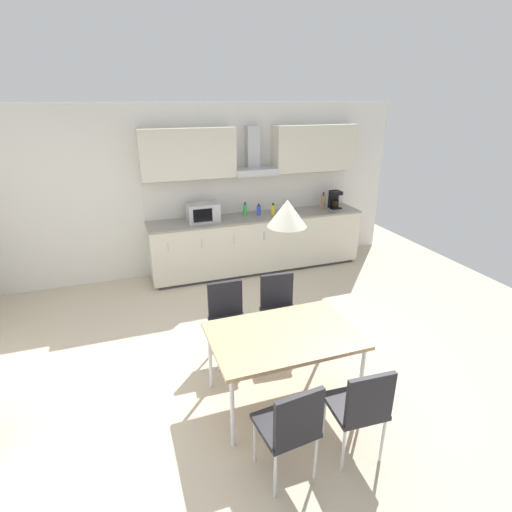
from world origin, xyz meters
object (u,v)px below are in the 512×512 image
(coffee_maker, at_px, (334,199))
(chair_near_left, at_px, (291,424))
(bottle_yellow, at_px, (273,209))
(bottle_blue, at_px, (259,210))
(chair_far_right, at_px, (279,305))
(chair_far_left, at_px, (228,314))
(bottle_brown, at_px, (323,202))
(chair_near_right, at_px, (361,405))
(pendant_lamp, at_px, (287,213))
(bottle_green, at_px, (245,210))
(microwave, at_px, (203,212))
(dining_table, at_px, (283,338))

(coffee_maker, relative_size, chair_near_left, 0.34)
(bottle_yellow, bearing_deg, bottle_blue, 169.27)
(bottle_yellow, relative_size, chair_far_right, 0.22)
(chair_far_left, bearing_deg, bottle_brown, 43.91)
(chair_near_right, xyz_separation_m, chair_far_right, (0.01, 1.65, 0.00))
(bottle_blue, height_order, pendant_lamp, pendant_lamp)
(coffee_maker, bearing_deg, bottle_green, 178.93)
(bottle_blue, relative_size, chair_near_right, 0.21)
(microwave, xyz_separation_m, chair_far_left, (-0.24, -2.21, -0.53))
(dining_table, height_order, pendant_lamp, pendant_lamp)
(coffee_maker, relative_size, bottle_blue, 1.61)
(bottle_yellow, height_order, chair_near_right, bottle_yellow)
(microwave, relative_size, coffee_maker, 1.60)
(chair_near_right, bearing_deg, bottle_green, 84.87)
(coffee_maker, bearing_deg, chair_far_right, -131.06)
(microwave, distance_m, chair_near_left, 3.90)
(bottle_green, distance_m, bottle_brown, 1.40)
(coffee_maker, height_order, bottle_blue, coffee_maker)
(bottle_brown, height_order, pendant_lamp, pendant_lamp)
(bottle_yellow, xyz_separation_m, dining_table, (-1.10, -3.03, -0.33))
(chair_far_right, relative_size, pendant_lamp, 2.72)
(coffee_maker, height_order, chair_far_right, coffee_maker)
(microwave, bearing_deg, chair_far_right, -80.82)
(bottle_blue, distance_m, chair_far_right, 2.37)
(bottle_blue, height_order, bottle_brown, bottle_brown)
(microwave, relative_size, dining_table, 0.36)
(bottle_brown, distance_m, chair_far_left, 3.28)
(microwave, bearing_deg, chair_near_right, -84.89)
(bottle_blue, relative_size, chair_near_left, 0.21)
(chair_near_left, bearing_deg, bottle_blue, 73.40)
(chair_near_right, height_order, chair_near_left, same)
(microwave, height_order, bottle_blue, microwave)
(chair_far_right, distance_m, pendant_lamp, 1.58)
(bottle_blue, relative_size, chair_far_left, 0.21)
(chair_near_left, relative_size, pendant_lamp, 2.72)
(bottle_green, bearing_deg, bottle_blue, -2.93)
(chair_near_right, bearing_deg, coffee_maker, 63.28)
(bottle_blue, height_order, chair_near_right, bottle_blue)
(bottle_green, bearing_deg, chair_far_right, -98.55)
(coffee_maker, distance_m, bottle_brown, 0.21)
(bottle_green, relative_size, bottle_brown, 0.80)
(bottle_green, relative_size, chair_near_right, 0.26)
(microwave, height_order, bottle_yellow, microwave)
(chair_far_left, distance_m, pendant_lamp, 1.58)
(chair_near_right, distance_m, pendant_lamp, 1.58)
(bottle_blue, bearing_deg, chair_far_left, -117.46)
(microwave, xyz_separation_m, bottle_green, (0.70, 0.06, -0.04))
(dining_table, distance_m, chair_near_left, 0.89)
(dining_table, distance_m, chair_near_right, 0.89)
(microwave, bearing_deg, chair_far_left, -96.30)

